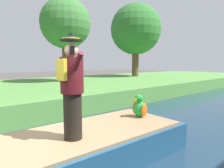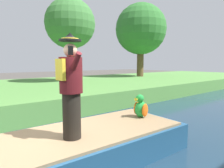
% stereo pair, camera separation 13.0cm
% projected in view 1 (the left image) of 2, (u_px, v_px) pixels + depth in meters
% --- Properties ---
extents(boat, '(1.94, 4.26, 0.61)m').
position_uv_depth(boat, '(89.00, 145.00, 3.95)').
color(boat, '#23517A').
rests_on(boat, canal_water).
extents(person_pirate, '(0.61, 0.42, 1.85)m').
position_uv_depth(person_pirate, '(72.00, 87.00, 3.39)').
color(person_pirate, black).
rests_on(person_pirate, boat).
extents(parrot_plush, '(0.36, 0.35, 0.57)m').
position_uv_depth(parrot_plush, '(140.00, 107.00, 4.87)').
color(parrot_plush, green).
rests_on(parrot_plush, boat).
extents(tree_slender, '(3.09, 3.09, 5.14)m').
position_uv_depth(tree_slender, '(66.00, 24.00, 12.05)').
color(tree_slender, brown).
rests_on(tree_slender, grass_bank_near).
extents(tree_tall, '(4.28, 4.28, 6.16)m').
position_uv_depth(tree_tall, '(136.00, 30.00, 16.71)').
color(tree_tall, brown).
rests_on(tree_tall, grass_bank_near).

